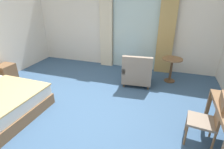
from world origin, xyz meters
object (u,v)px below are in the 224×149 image
at_px(nightstand, 6,73).
at_px(desk_chair, 209,118).
at_px(round_cafe_table, 172,65).
at_px(armchair_by_window, 137,73).

bearing_deg(nightstand, desk_chair, -8.60).
distance_m(desk_chair, round_cafe_table, 2.37).
height_order(nightstand, desk_chair, desk_chair).
height_order(desk_chair, round_cafe_table, desk_chair).
height_order(desk_chair, armchair_by_window, desk_chair).
height_order(nightstand, round_cafe_table, round_cafe_table).
relative_size(nightstand, round_cafe_table, 0.73).
relative_size(desk_chair, round_cafe_table, 1.36).
distance_m(nightstand, round_cafe_table, 4.77).
bearing_deg(desk_chair, round_cafe_table, 105.01).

